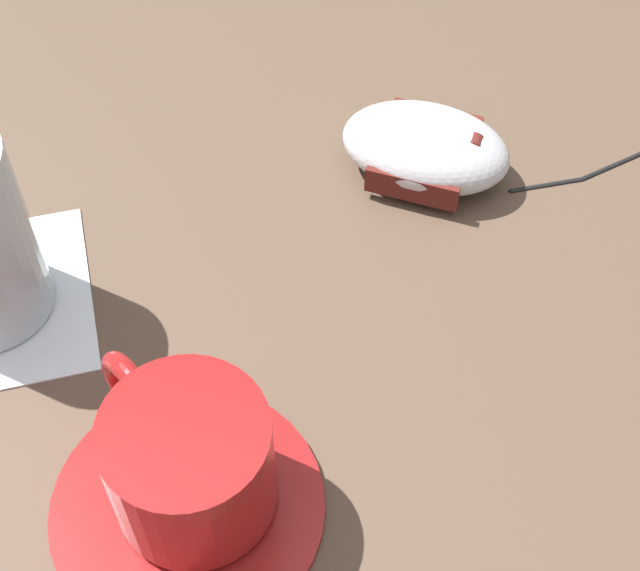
% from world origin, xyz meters
% --- Properties ---
extents(ground_plane, '(3.00, 3.00, 0.00)m').
position_xyz_m(ground_plane, '(0.00, 0.00, 0.00)').
color(ground_plane, brown).
extents(saucer, '(0.13, 0.13, 0.01)m').
position_xyz_m(saucer, '(-0.01, 0.09, 0.00)').
color(saucer, maroon).
rests_on(saucer, ground).
extents(coffee_cup, '(0.09, 0.09, 0.06)m').
position_xyz_m(coffee_cup, '(-0.01, 0.08, 0.04)').
color(coffee_cup, maroon).
rests_on(coffee_cup, saucer).
extents(computer_mouse, '(0.11, 0.09, 0.04)m').
position_xyz_m(computer_mouse, '(-0.12, -0.14, 0.02)').
color(computer_mouse, silver).
rests_on(computer_mouse, ground).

